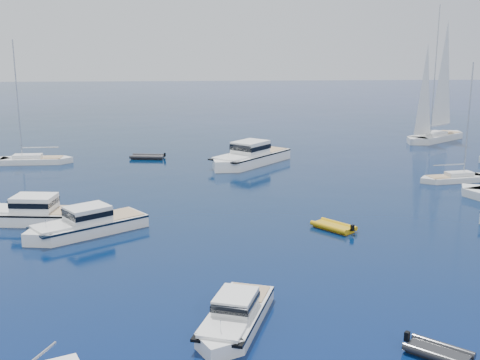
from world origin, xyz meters
name	(u,v)px	position (x,y,z in m)	size (l,w,h in m)	color
motor_cruiser_near	(235,326)	(-2.43, 3.83, 0.00)	(2.42, 7.92, 2.08)	silver
motor_cruiser_left	(86,233)	(-12.38, 19.13, 0.00)	(3.01, 9.83, 2.58)	silver
motor_cruiser_centre	(33,222)	(-17.01, 22.30, 0.00)	(3.17, 10.36, 2.72)	white
motor_cruiser_distant	(249,164)	(1.73, 43.62, 0.00)	(3.95, 12.90, 3.39)	white
sailboat_centre	(456,181)	(21.82, 33.49, 0.00)	(2.17, 8.34, 12.26)	silver
sailboat_far_l	(32,163)	(-23.43, 45.93, 0.00)	(2.57, 9.90, 14.56)	silver
sailboat_sails_far	(435,140)	(29.84, 58.72, 0.00)	(3.43, 13.21, 19.42)	silver
tender_yellow	(333,229)	(5.91, 18.77, 0.00)	(1.90, 3.42, 0.95)	#C3910B
tender_grey_near	(438,357)	(6.37, 0.23, 0.00)	(1.70, 2.97, 0.95)	black
tender_grey_far	(148,159)	(-10.21, 47.87, 0.00)	(2.27, 4.24, 0.95)	black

